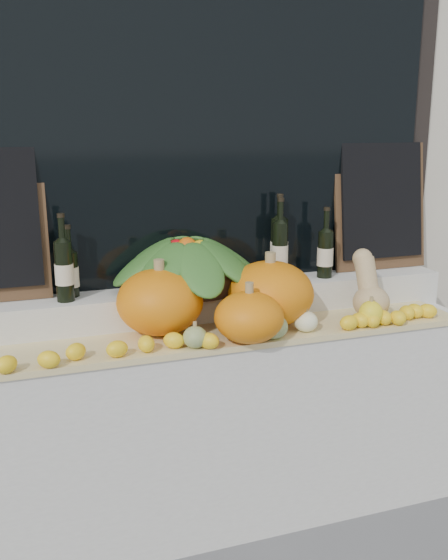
{
  "coord_description": "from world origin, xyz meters",
  "views": [
    {
      "loc": [
        -0.82,
        -0.9,
        1.75
      ],
      "look_at": [
        0.0,
        1.45,
        1.12
      ],
      "focal_mm": 40.0,
      "sensor_mm": 36.0,
      "label": 1
    }
  ],
  "objects_px": {
    "pumpkin_left": "(160,302)",
    "produce_bowl": "(187,263)",
    "pumpkin_right": "(270,294)",
    "butternut_squash": "(369,291)",
    "wine_bottle_tall": "(279,247)"
  },
  "relations": [
    {
      "from": "butternut_squash",
      "to": "produce_bowl",
      "type": "relative_size",
      "value": 0.42
    },
    {
      "from": "pumpkin_left",
      "to": "produce_bowl",
      "type": "relative_size",
      "value": 0.5
    },
    {
      "from": "butternut_squash",
      "to": "wine_bottle_tall",
      "type": "xyz_separation_m",
      "value": [
        -0.3,
        0.31,
        0.16
      ]
    },
    {
      "from": "pumpkin_right",
      "to": "butternut_squash",
      "type": "height_order",
      "value": "butternut_squash"
    },
    {
      "from": "butternut_squash",
      "to": "pumpkin_left",
      "type": "bearing_deg",
      "value": 174.81
    },
    {
      "from": "butternut_squash",
      "to": "wine_bottle_tall",
      "type": "height_order",
      "value": "wine_bottle_tall"
    },
    {
      "from": "pumpkin_left",
      "to": "produce_bowl",
      "type": "distance_m",
      "value": 0.26
    },
    {
      "from": "wine_bottle_tall",
      "to": "butternut_squash",
      "type": "bearing_deg",
      "value": -45.54
    },
    {
      "from": "pumpkin_left",
      "to": "produce_bowl",
      "type": "xyz_separation_m",
      "value": [
        0.17,
        0.17,
        0.11
      ]
    },
    {
      "from": "butternut_squash",
      "to": "produce_bowl",
      "type": "height_order",
      "value": "produce_bowl"
    },
    {
      "from": "butternut_squash",
      "to": "wine_bottle_tall",
      "type": "bearing_deg",
      "value": 134.46
    },
    {
      "from": "pumpkin_right",
      "to": "butternut_squash",
      "type": "relative_size",
      "value": 1.26
    },
    {
      "from": "pumpkin_left",
      "to": "wine_bottle_tall",
      "type": "distance_m",
      "value": 0.68
    },
    {
      "from": "produce_bowl",
      "to": "wine_bottle_tall",
      "type": "relative_size",
      "value": 1.81
    },
    {
      "from": "pumpkin_left",
      "to": "butternut_squash",
      "type": "height_order",
      "value": "butternut_squash"
    }
  ]
}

